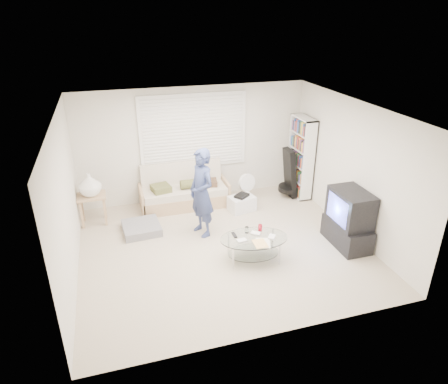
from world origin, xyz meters
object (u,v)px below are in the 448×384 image
object	(u,v)px
bookshelf	(301,157)
coffee_table	(254,242)
futon_sofa	(184,192)
tv_unit	(349,219)

from	to	relation	value
bookshelf	coffee_table	size ratio (longest dim) A/B	1.48
bookshelf	coffee_table	world-z (taller)	bookshelf
futon_sofa	bookshelf	world-z (taller)	bookshelf
bookshelf	tv_unit	xyz separation A→B (m)	(-0.13, -2.22, -0.40)
futon_sofa	tv_unit	size ratio (longest dim) A/B	1.79
bookshelf	tv_unit	bearing A→B (deg)	-93.23
futon_sofa	tv_unit	bearing A→B (deg)	-43.69
tv_unit	coffee_table	world-z (taller)	tv_unit
futon_sofa	coffee_table	bearing A→B (deg)	-73.09
coffee_table	bookshelf	bearing A→B (deg)	48.87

